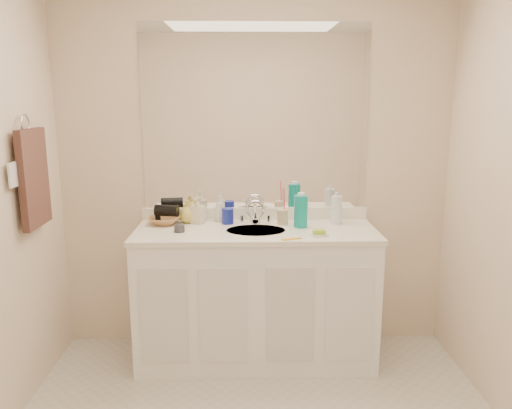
{
  "coord_description": "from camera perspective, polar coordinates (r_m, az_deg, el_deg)",
  "views": [
    {
      "loc": [
        -0.07,
        -2.01,
        1.7
      ],
      "look_at": [
        0.0,
        0.97,
        1.05
      ],
      "focal_mm": 35.0,
      "sensor_mm": 36.0,
      "label": 1
    }
  ],
  "objects": [
    {
      "name": "wall_back",
      "position": [
        3.35,
        -0.12,
        3.69
      ],
      "size": [
        2.6,
        0.02,
        2.4
      ],
      "primitive_type": "cube",
      "color": "beige",
      "rests_on": "floor"
    },
    {
      "name": "vanity_cabinet",
      "position": [
        3.29,
        -0.02,
        -10.51
      ],
      "size": [
        1.5,
        0.55,
        0.85
      ],
      "primitive_type": "cube",
      "color": "white",
      "rests_on": "floor"
    },
    {
      "name": "countertop",
      "position": [
        3.15,
        -0.02,
        -3.1
      ],
      "size": [
        1.52,
        0.57,
        0.03
      ],
      "primitive_type": "cube",
      "color": "white",
      "rests_on": "vanity_cabinet"
    },
    {
      "name": "backsplash",
      "position": [
        3.39,
        -0.12,
        -1.04
      ],
      "size": [
        1.52,
        0.03,
        0.08
      ],
      "primitive_type": "cube",
      "color": "white",
      "rests_on": "countertop"
    },
    {
      "name": "sink_basin",
      "position": [
        3.13,
        -0.01,
        -3.14
      ],
      "size": [
        0.37,
        0.37,
        0.02
      ],
      "primitive_type": "cylinder",
      "color": "beige",
      "rests_on": "countertop"
    },
    {
      "name": "faucet",
      "position": [
        3.29,
        -0.08,
        -1.19
      ],
      "size": [
        0.02,
        0.02,
        0.11
      ],
      "primitive_type": "cylinder",
      "color": "silver",
      "rests_on": "countertop"
    },
    {
      "name": "mirror",
      "position": [
        3.31,
        -0.12,
        9.85
      ],
      "size": [
        1.48,
        0.01,
        1.2
      ],
      "primitive_type": "cube",
      "color": "white",
      "rests_on": "wall_back"
    },
    {
      "name": "blue_mug",
      "position": [
        3.27,
        -3.24,
        -1.32
      ],
      "size": [
        0.09,
        0.09,
        0.1
      ],
      "primitive_type": "cylinder",
      "rotation": [
        0.0,
        0.0,
        -0.19
      ],
      "color": "#152295",
      "rests_on": "countertop"
    },
    {
      "name": "tan_cup",
      "position": [
        3.26,
        3.04,
        -1.43
      ],
      "size": [
        0.09,
        0.09,
        0.1
      ],
      "primitive_type": "cylinder",
      "rotation": [
        0.0,
        0.0,
        -0.4
      ],
      "color": "beige",
      "rests_on": "countertop"
    },
    {
      "name": "toothbrush",
      "position": [
        3.24,
        3.24,
        0.32
      ],
      "size": [
        0.02,
        0.04,
        0.18
      ],
      "primitive_type": "cylinder",
      "rotation": [
        0.14,
        0.0,
        -0.37
      ],
      "color": "#FF436D",
      "rests_on": "tan_cup"
    },
    {
      "name": "mouthwash_bottle",
      "position": [
        3.19,
        5.14,
        -0.78
      ],
      "size": [
        0.1,
        0.1,
        0.21
      ],
      "primitive_type": "cylinder",
      "rotation": [
        0.0,
        0.0,
        -0.13
      ],
      "color": "#0C9891",
      "rests_on": "countertop"
    },
    {
      "name": "clear_pump_bottle",
      "position": [
        3.31,
        9.15,
        -0.59
      ],
      "size": [
        0.09,
        0.09,
        0.18
      ],
      "primitive_type": "cylinder",
      "rotation": [
        0.0,
        0.0,
        0.29
      ],
      "color": "white",
      "rests_on": "countertop"
    },
    {
      "name": "soap_dish",
      "position": [
        3.02,
        7.19,
        -3.47
      ],
      "size": [
        0.12,
        0.11,
        0.01
      ],
      "primitive_type": "cube",
      "rotation": [
        0.0,
        0.0,
        0.38
      ],
      "color": "white",
      "rests_on": "countertop"
    },
    {
      "name": "green_soap",
      "position": [
        3.01,
        7.2,
        -3.13
      ],
      "size": [
        0.08,
        0.05,
        0.03
      ],
      "primitive_type": "cube",
      "rotation": [
        0.0,
        0.0,
        -0.02
      ],
      "color": "#95BC2D",
      "rests_on": "soap_dish"
    },
    {
      "name": "orange_comb",
      "position": [
        2.93,
        4.07,
        -3.95
      ],
      "size": [
        0.12,
        0.06,
        0.01
      ],
      "primitive_type": "cube",
      "rotation": [
        0.0,
        0.0,
        0.33
      ],
      "color": "#F4A719",
      "rests_on": "countertop"
    },
    {
      "name": "dark_jar",
      "position": [
        3.11,
        -8.74,
        -2.69
      ],
      "size": [
        0.08,
        0.08,
        0.05
      ],
      "primitive_type": "cylinder",
      "rotation": [
        0.0,
        0.0,
        -0.16
      ],
      "color": "#38373E",
      "rests_on": "countertop"
    },
    {
      "name": "soap_bottle_white",
      "position": [
        3.33,
        -4.14,
        -0.47
      ],
      "size": [
        0.08,
        0.08,
        0.17
      ],
      "primitive_type": "imported",
      "rotation": [
        0.0,
        0.0,
        0.2
      ],
      "color": "white",
      "rests_on": "countertop"
    },
    {
      "name": "soap_bottle_cream",
      "position": [
        3.3,
        -6.67,
        -0.64
      ],
      "size": [
        0.1,
        0.1,
        0.17
      ],
      "primitive_type": "imported",
      "rotation": [
        0.0,
        0.0,
        -0.4
      ],
      "color": "beige",
      "rests_on": "countertop"
    },
    {
      "name": "soap_bottle_yellow",
      "position": [
        3.32,
        -7.78,
        -0.79
      ],
      "size": [
        0.15,
        0.15,
        0.15
      ],
      "primitive_type": "imported",
      "rotation": [
        0.0,
        0.0,
        0.35
      ],
      "color": "#D5C353",
      "rests_on": "countertop"
    },
    {
      "name": "wicker_basket",
      "position": [
        3.32,
        -10.47,
        -1.79
      ],
      "size": [
        0.22,
        0.22,
        0.05
      ],
      "primitive_type": "imported",
      "rotation": [
        0.0,
        0.0,
        -0.08
      ],
      "color": "#B37A48",
      "rests_on": "countertop"
    },
    {
      "name": "hair_dryer",
      "position": [
        3.3,
        -10.17,
        -0.7
      ],
      "size": [
        0.16,
        0.1,
        0.08
      ],
      "primitive_type": "cylinder",
      "rotation": [
        0.0,
        1.57,
        -0.15
      ],
      "color": "black",
      "rests_on": "wicker_basket"
    },
    {
      "name": "towel_ring",
      "position": [
        3.04,
        -24.9,
        8.34
      ],
      "size": [
        0.01,
        0.11,
        0.11
      ],
      "primitive_type": "torus",
      "rotation": [
        0.0,
        1.57,
        0.0
      ],
      "color": "silver",
      "rests_on": "wall_left"
    },
    {
      "name": "hand_towel",
      "position": [
        3.06,
        -24.05,
        2.76
      ],
      "size": [
        0.04,
        0.32,
        0.55
      ],
      "primitive_type": "cube",
      "color": "#321E1A",
      "rests_on": "towel_ring"
    },
    {
      "name": "switch_plate",
      "position": [
        2.88,
        -26.05,
        3.06
      ],
      "size": [
        0.01,
        0.08,
        0.13
      ],
      "primitive_type": "cube",
      "color": "white",
      "rests_on": "wall_left"
    }
  ]
}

